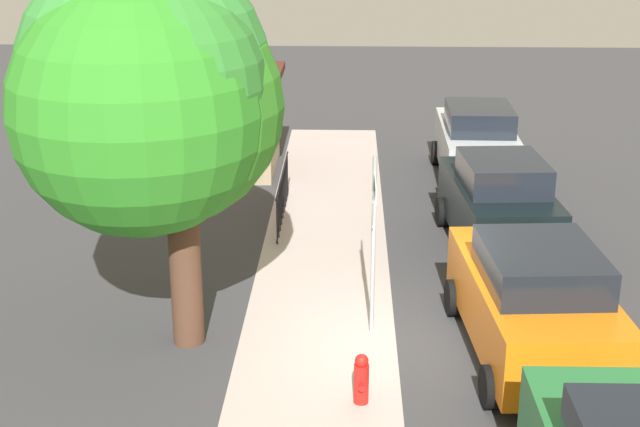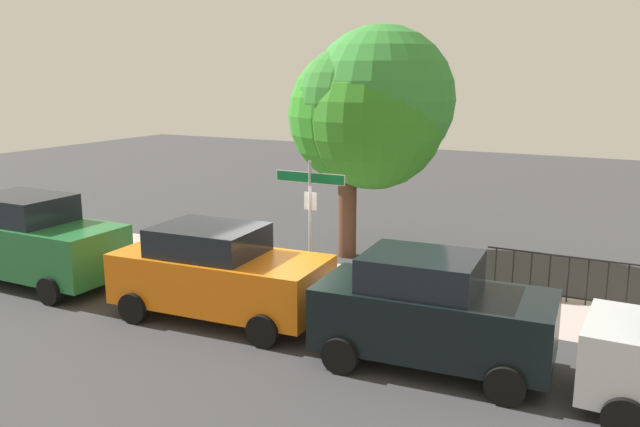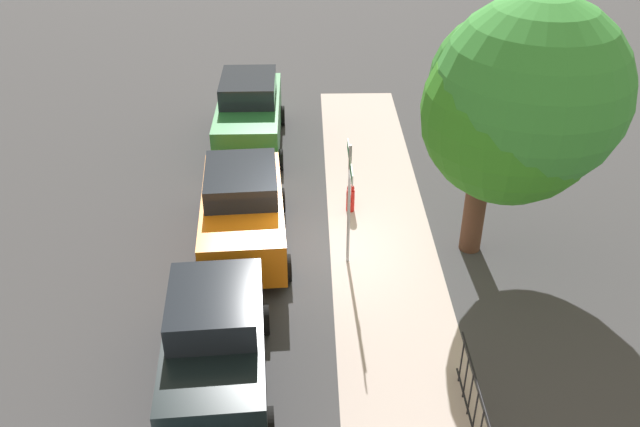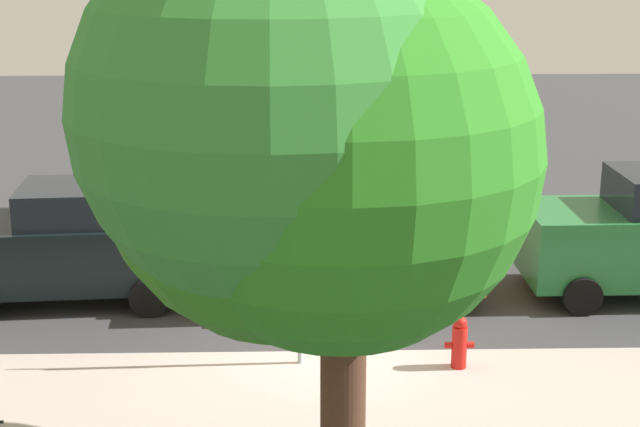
# 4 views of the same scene
# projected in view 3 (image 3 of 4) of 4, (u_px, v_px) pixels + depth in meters

# --- Properties ---
(ground_plane) EXTENTS (60.00, 60.00, 0.00)m
(ground_plane) POSITION_uv_depth(u_px,v_px,m) (330.00, 251.00, 16.57)
(ground_plane) COLOR #38383A
(sidewalk_strip) EXTENTS (24.00, 2.60, 0.00)m
(sidewalk_strip) POSITION_uv_depth(u_px,v_px,m) (392.00, 303.00, 14.90)
(sidewalk_strip) COLOR #B1A19A
(sidewalk_strip) RESTS_ON ground_plane
(street_sign) EXTENTS (1.78, 0.07, 3.08)m
(street_sign) POSITION_uv_depth(u_px,v_px,m) (350.00, 182.00, 15.07)
(street_sign) COLOR #9EA0A5
(street_sign) RESTS_ON ground_plane
(shade_tree) EXTENTS (4.60, 4.19, 6.33)m
(shade_tree) POSITION_uv_depth(u_px,v_px,m) (518.00, 100.00, 14.18)
(shade_tree) COLOR #4E3122
(shade_tree) RESTS_ON ground_plane
(car_green) EXTENTS (4.68, 2.12, 2.16)m
(car_green) POSITION_uv_depth(u_px,v_px,m) (249.00, 114.00, 20.87)
(car_green) COLOR #236C34
(car_green) RESTS_ON ground_plane
(car_orange) EXTENTS (4.56, 2.39, 1.96)m
(car_orange) POSITION_uv_depth(u_px,v_px,m) (243.00, 209.00, 16.33)
(car_orange) COLOR orange
(car_orange) RESTS_ON ground_plane
(car_black) EXTENTS (4.16, 2.25, 2.00)m
(car_black) POSITION_uv_depth(u_px,v_px,m) (215.00, 343.00, 12.40)
(car_black) COLOR black
(car_black) RESTS_ON ground_plane
(fire_hydrant) EXTENTS (0.42, 0.22, 0.78)m
(fire_hydrant) POSITION_uv_depth(u_px,v_px,m) (350.00, 198.00, 17.94)
(fire_hydrant) COLOR red
(fire_hydrant) RESTS_ON ground_plane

